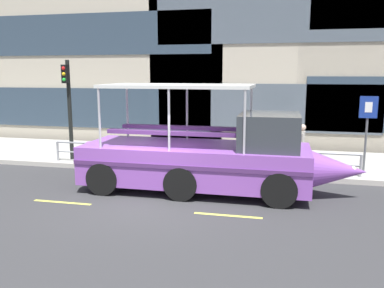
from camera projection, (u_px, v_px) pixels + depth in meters
ground_plane at (151, 199)px, 11.73m from camera, size 120.00×120.00×0.00m
sidewalk at (193, 158)px, 17.09m from camera, size 32.00×4.80×0.18m
curb_edge at (178, 171)px, 14.70m from camera, size 32.00×0.18×0.18m
lane_centreline at (141, 209)px, 10.94m from camera, size 25.80×0.12×0.01m
curb_guardrail at (196, 154)px, 14.78m from camera, size 11.55×0.09×0.79m
traffic_light_pole at (68, 100)px, 15.95m from camera, size 0.24×0.46×4.00m
parking_sign at (367, 121)px, 13.98m from camera, size 0.60×0.12×2.70m
duck_tour_boat at (211, 157)px, 12.42m from camera, size 8.75×2.57×3.33m
pedestrian_near_bow at (302, 142)px, 14.69m from camera, size 0.22×0.47×1.64m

